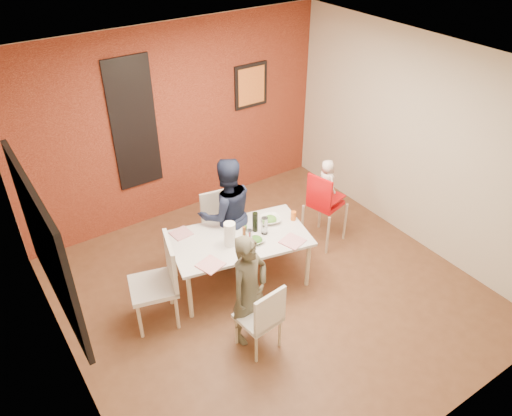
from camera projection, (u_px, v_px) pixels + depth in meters
ground at (270, 292)px, 5.98m from camera, size 4.50×4.50×0.00m
ceiling at (275, 71)px, 4.47m from camera, size 4.50×4.50×0.02m
wall_back at (176, 124)px, 6.78m from camera, size 4.50×0.02×2.70m
wall_front at (449, 334)px, 3.68m from camera, size 4.50×0.02×2.70m
wall_left at (54, 278)px, 4.18m from camera, size 0.02×4.50×2.70m
wall_right at (417, 144)px, 6.27m from camera, size 0.02×4.50×2.70m
brick_accent_wall at (177, 124)px, 6.76m from camera, size 4.50×0.02×2.70m
picture_window_frame at (46, 246)px, 4.22m from camera, size 0.05×1.70×1.30m
picture_window_pane at (47, 245)px, 4.23m from camera, size 0.02×1.55×1.15m
glassblock_strip at (134, 125)px, 6.39m from camera, size 0.55×0.03×1.70m
glassblock_surround at (134, 125)px, 6.39m from camera, size 0.60×0.03×1.76m
art_print_frame at (251, 86)px, 7.14m from camera, size 0.54×0.03×0.64m
art_print_canvas at (251, 86)px, 7.13m from camera, size 0.44×0.01×0.54m
dining_table at (240, 241)px, 5.82m from camera, size 1.74×1.20×0.66m
chair_near at (263, 316)px, 5.01m from camera, size 0.44×0.44×0.85m
chair_far at (219, 221)px, 6.37m from camera, size 0.46×0.46×0.86m
chair_left at (161, 278)px, 5.31m from camera, size 0.60×0.60×1.05m
high_chair at (324, 202)px, 6.46m from camera, size 0.54×0.54×1.05m
child_near at (249, 290)px, 5.07m from camera, size 0.54×0.43×1.30m
child_far at (227, 214)px, 6.06m from camera, size 0.80×0.68×1.47m
toddler at (326, 182)px, 6.32m from camera, size 0.21×0.31×0.61m
plate_near_left at (210, 265)px, 5.37m from camera, size 0.31×0.31×0.01m
plate_far_mid at (232, 220)px, 6.06m from camera, size 0.31×0.31×0.01m
plate_near_right at (293, 241)px, 5.72m from camera, size 0.30×0.30×0.01m
plate_far_left at (181, 233)px, 5.85m from camera, size 0.24×0.24×0.01m
salad_bowl_a at (256, 240)px, 5.71m from camera, size 0.19×0.19×0.05m
salad_bowl_b at (270, 220)px, 6.04m from camera, size 0.30×0.30×0.06m
wine_bottle at (255, 222)px, 5.83m from camera, size 0.07×0.07×0.25m
wine_glass_a at (249, 238)px, 5.61m from camera, size 0.07×0.07×0.21m
wine_glass_b at (265, 226)px, 5.79m from camera, size 0.08×0.08×0.22m
paper_towel_roll at (230, 234)px, 5.60m from camera, size 0.13×0.13×0.29m
condiment_red at (248, 234)px, 5.73m from camera, size 0.03×0.03×0.13m
condiment_green at (246, 230)px, 5.80m from camera, size 0.03×0.03×0.13m
condiment_brown at (244, 232)px, 5.75m from camera, size 0.04×0.04×0.14m
sippy_cup at (293, 216)px, 6.06m from camera, size 0.07×0.07×0.11m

